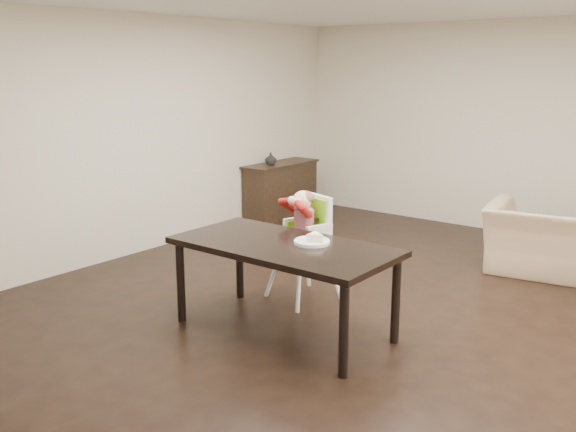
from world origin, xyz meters
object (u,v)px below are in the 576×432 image
Objects in this scene: dining_table at (284,253)px; sideboard at (281,190)px; high_chair at (306,223)px; armchair at (544,228)px.

sideboard is at bearing 128.99° from dining_table.
sideboard is (-2.23, 2.41, -0.33)m from high_chair.
high_chair is at bearing 113.66° from dining_table.
dining_table is 4.06m from sideboard.
high_chair is at bearing -47.33° from sideboard.
armchair is 3.74m from sideboard.
dining_table is 1.74× the size of high_chair.
armchair is at bearing 67.65° from dining_table.
dining_table is at bearing -51.01° from sideboard.
dining_table is 1.61× the size of armchair.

